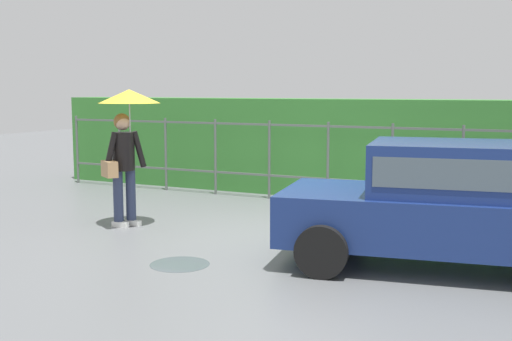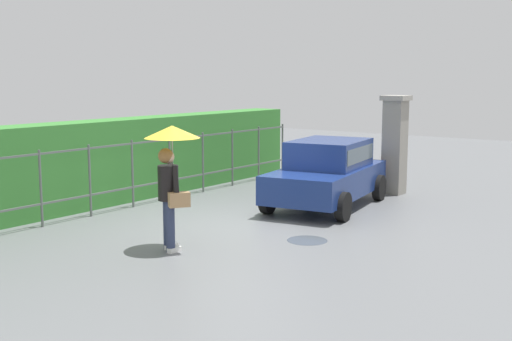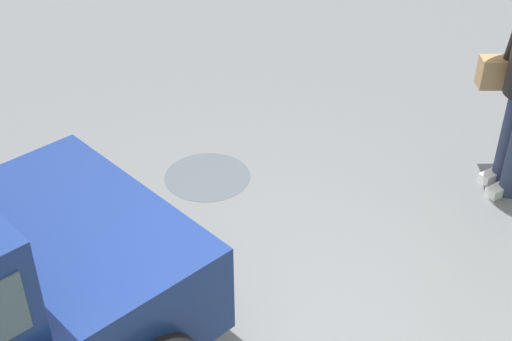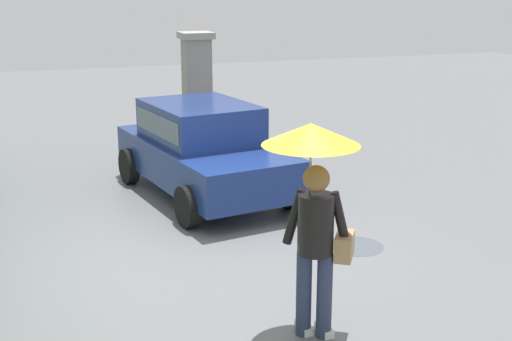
{
  "view_description": "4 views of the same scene",
  "coord_description": "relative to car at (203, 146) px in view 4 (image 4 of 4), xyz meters",
  "views": [
    {
      "loc": [
        3.64,
        -8.11,
        2.09
      ],
      "look_at": [
        0.03,
        -0.7,
        1.03
      ],
      "focal_mm": 44.68,
      "sensor_mm": 36.0,
      "label": 1
    },
    {
      "loc": [
        -9.96,
        -7.73,
        2.89
      ],
      "look_at": [
        -0.04,
        -0.4,
        1.08
      ],
      "focal_mm": 45.38,
      "sensor_mm": 36.0,
      "label": 2
    },
    {
      "loc": [
        1.96,
        2.44,
        3.42
      ],
      "look_at": [
        -0.0,
        -0.45,
        1.01
      ],
      "focal_mm": 49.87,
      "sensor_mm": 36.0,
      "label": 3
    },
    {
      "loc": [
        -7.91,
        2.22,
        3.34
      ],
      "look_at": [
        -0.13,
        -0.55,
        1.06
      ],
      "focal_mm": 48.37,
      "sensor_mm": 36.0,
      "label": 4
    }
  ],
  "objects": [
    {
      "name": "gate_pillar",
      "position": [
        2.32,
        -0.54,
        0.44
      ],
      "size": [
        0.6,
        0.6,
        2.42
      ],
      "color": "gray",
      "rests_on": "ground"
    },
    {
      "name": "car",
      "position": [
        0.0,
        0.0,
        0.0
      ],
      "size": [
        3.93,
        2.34,
        1.48
      ],
      "rotation": [
        0.0,
        0.0,
        3.31
      ],
      "color": "navy",
      "rests_on": "ground"
    },
    {
      "name": "pedestrian",
      "position": [
        -4.75,
        0.21,
        0.71
      ],
      "size": [
        0.92,
        0.92,
        2.09
      ],
      "rotation": [
        0.0,
        0.0,
        -0.59
      ],
      "color": "#2D3856",
      "rests_on": "ground"
    },
    {
      "name": "ground_plane",
      "position": [
        -2.43,
        0.56,
        -0.8
      ],
      "size": [
        40.0,
        40.0,
        0.0
      ],
      "primitive_type": "plane",
      "color": "slate"
    },
    {
      "name": "puddle_near",
      "position": [
        -2.87,
        -1.27,
        -0.8
      ],
      "size": [
        0.72,
        0.72,
        0.0
      ],
      "primitive_type": "cylinder",
      "color": "#4C545B",
      "rests_on": "ground"
    }
  ]
}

